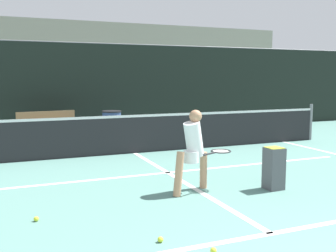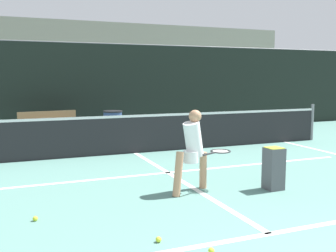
# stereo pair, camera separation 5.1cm
# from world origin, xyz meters

# --- Properties ---
(court_baseline_near) EXTENTS (11.00, 0.10, 0.01)m
(court_baseline_near) POSITION_xyz_m (0.00, 2.29, 0.00)
(court_baseline_near) COLOR white
(court_baseline_near) RESTS_ON ground
(court_service_line) EXTENTS (8.25, 0.10, 0.01)m
(court_service_line) POSITION_xyz_m (0.00, 5.56, 0.00)
(court_service_line) COLOR white
(court_service_line) RESTS_ON ground
(court_center_mark) EXTENTS (0.10, 5.46, 0.01)m
(court_center_mark) POSITION_xyz_m (0.00, 5.02, 0.00)
(court_center_mark) COLOR white
(court_center_mark) RESTS_ON ground
(net) EXTENTS (11.09, 0.09, 1.07)m
(net) POSITION_xyz_m (0.00, 7.75, 0.51)
(net) COLOR slate
(net) RESTS_ON ground
(fence_back) EXTENTS (24.00, 0.06, 2.99)m
(fence_back) POSITION_xyz_m (0.00, 11.56, 1.49)
(fence_back) COLOR black
(fence_back) RESTS_ON ground
(player_practicing) EXTENTS (1.17, 0.46, 1.35)m
(player_practicing) POSITION_xyz_m (-0.08, 4.24, 0.73)
(player_practicing) COLOR tan
(player_practicing) RESTS_ON ground
(tennis_ball_scattered_0) EXTENTS (0.07, 0.07, 0.07)m
(tennis_ball_scattered_0) POSITION_xyz_m (-2.58, 3.79, 0.03)
(tennis_ball_scattered_0) COLOR #D1E033
(tennis_ball_scattered_0) RESTS_ON ground
(tennis_ball_scattered_2) EXTENTS (0.07, 0.07, 0.07)m
(tennis_ball_scattered_2) POSITION_xyz_m (-1.31, 2.56, 0.03)
(tennis_ball_scattered_2) COLOR #D1E033
(tennis_ball_scattered_2) RESTS_ON ground
(tennis_ball_scattered_10) EXTENTS (0.07, 0.07, 0.07)m
(tennis_ball_scattered_10) POSITION_xyz_m (-0.89, 2.09, 0.03)
(tennis_ball_scattered_10) COLOR #D1E033
(tennis_ball_scattered_10) RESTS_ON ground
(ball_hopper) EXTENTS (0.28, 0.28, 0.71)m
(ball_hopper) POSITION_xyz_m (1.22, 3.86, 0.37)
(ball_hopper) COLOR #4C4C51
(ball_hopper) RESTS_ON ground
(courtside_bench) EXTENTS (1.73, 0.55, 0.86)m
(courtside_bench) POSITION_xyz_m (-1.80, 10.62, 0.47)
(courtside_bench) COLOR olive
(courtside_bench) RESTS_ON ground
(trash_bin) EXTENTS (0.59, 0.59, 0.84)m
(trash_bin) POSITION_xyz_m (0.08, 10.33, 0.42)
(trash_bin) COLOR #384C7F
(trash_bin) RESTS_ON ground
(parked_car) EXTENTS (1.81, 4.56, 1.47)m
(parked_car) POSITION_xyz_m (0.85, 15.94, 0.62)
(parked_car) COLOR maroon
(parked_car) RESTS_ON ground
(building_far) EXTENTS (36.00, 2.40, 5.74)m
(building_far) POSITION_xyz_m (0.00, 27.59, 2.87)
(building_far) COLOR gray
(building_far) RESTS_ON ground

